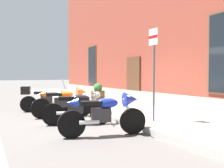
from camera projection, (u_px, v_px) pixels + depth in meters
ground_plane at (101, 118)px, 8.08m from camera, size 140.00×140.00×0.00m
sidewalk at (138, 112)px, 8.77m from camera, size 30.74×2.94×0.16m
motorcycle_silver_touring at (45, 98)px, 9.46m from camera, size 0.92×2.03×1.28m
motorcycle_orange_sport at (65, 101)px, 8.20m from camera, size 0.62×2.07×1.02m
motorcycle_black_naked at (78, 108)px, 6.93m from camera, size 0.84×1.92×0.94m
motorcycle_blue_sport at (107, 112)px, 5.67m from camera, size 0.73×2.07×1.02m
parking_sign at (154, 61)px, 6.65m from camera, size 0.36×0.07×2.57m
barrel_planter at (98, 95)px, 11.12m from camera, size 0.66×0.66×0.90m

